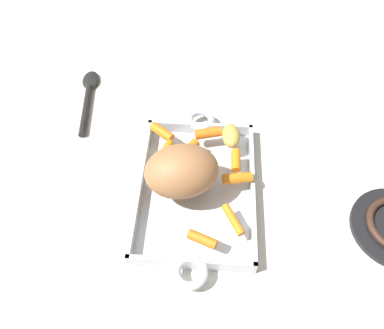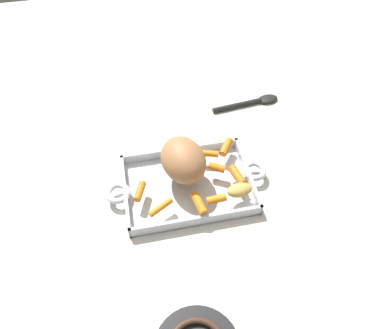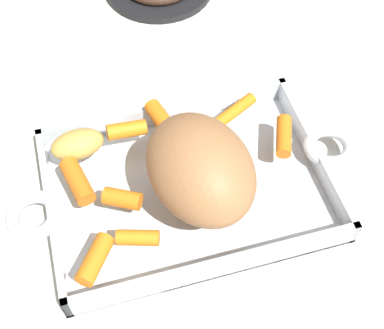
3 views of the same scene
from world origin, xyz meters
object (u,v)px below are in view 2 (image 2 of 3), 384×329
at_px(baby_carrot_southeast, 210,154).
at_px(baby_carrot_center_left, 237,175).
at_px(roasting_dish, 188,185).
at_px(baby_carrot_northwest, 140,191).
at_px(baby_carrot_long, 161,207).
at_px(baby_carrot_northeast, 199,203).
at_px(potato_whole, 240,190).
at_px(baby_carrot_short, 217,167).
at_px(baby_carrot_southwest, 226,147).
at_px(baby_carrot_center_right, 217,199).
at_px(serving_spoon, 251,102).
at_px(pork_roast, 183,160).

relative_size(baby_carrot_southeast, baby_carrot_center_left, 0.80).
xyz_separation_m(roasting_dish, baby_carrot_northwest, (0.12, 0.02, 0.03)).
bearing_deg(baby_carrot_long, baby_carrot_northeast, 175.10).
bearing_deg(potato_whole, baby_carrot_short, -66.95).
bearing_deg(baby_carrot_northwest, baby_carrot_southwest, -158.10).
bearing_deg(baby_carrot_center_right, baby_carrot_southeast, -97.15).
bearing_deg(serving_spoon, baby_carrot_center_right, -125.99).
distance_m(roasting_dish, pork_roast, 0.08).
bearing_deg(baby_carrot_southwest, baby_carrot_northwest, 21.90).
distance_m(baby_carrot_long, baby_carrot_center_left, 0.21).
distance_m(baby_carrot_short, baby_carrot_northeast, 0.12).
distance_m(roasting_dish, potato_whole, 0.14).
relative_size(baby_carrot_short, baby_carrot_long, 0.65).
bearing_deg(baby_carrot_southwest, baby_carrot_short, 57.12).
xyz_separation_m(baby_carrot_southeast, baby_carrot_center_left, (-0.05, 0.09, 0.00)).
xyz_separation_m(roasting_dish, baby_carrot_southeast, (-0.07, -0.07, 0.03)).
relative_size(baby_carrot_northwest, baby_carrot_southwest, 0.99).
xyz_separation_m(baby_carrot_southwest, potato_whole, (0.01, 0.15, 0.01)).
height_order(baby_carrot_southeast, potato_whole, potato_whole).
height_order(roasting_dish, baby_carrot_center_right, baby_carrot_center_right).
distance_m(baby_carrot_long, baby_carrot_southwest, 0.25).
relative_size(baby_carrot_southeast, baby_carrot_center_right, 0.94).
bearing_deg(baby_carrot_northeast, serving_spoon, -124.61).
distance_m(pork_roast, baby_carrot_center_left, 0.14).
bearing_deg(baby_carrot_center_left, baby_carrot_long, 14.79).
height_order(pork_roast, baby_carrot_short, pork_roast).
bearing_deg(baby_carrot_southeast, baby_carrot_northeast, 67.04).
xyz_separation_m(baby_carrot_center_right, baby_carrot_center_left, (-0.07, -0.06, 0.00)).
xyz_separation_m(baby_carrot_northwest, serving_spoon, (-0.38, -0.29, -0.04)).
bearing_deg(serving_spoon, baby_carrot_center_left, -120.72).
bearing_deg(baby_carrot_short, baby_carrot_long, 29.25).
height_order(baby_carrot_short, baby_carrot_southwest, same).
bearing_deg(pork_roast, baby_carrot_northeast, 98.86).
height_order(baby_carrot_southeast, baby_carrot_center_left, baby_carrot_center_left).
bearing_deg(baby_carrot_center_left, baby_carrot_short, -39.11).
bearing_deg(roasting_dish, serving_spoon, -132.85).
height_order(roasting_dish, serving_spoon, roasting_dish).
xyz_separation_m(pork_roast, baby_carrot_center_left, (-0.13, 0.05, -0.04)).
height_order(baby_carrot_northwest, baby_carrot_long, baby_carrot_northwest).
distance_m(baby_carrot_short, baby_carrot_center_left, 0.06).
distance_m(pork_roast, potato_whole, 0.16).
distance_m(roasting_dish, baby_carrot_short, 0.09).
height_order(baby_carrot_short, baby_carrot_northeast, baby_carrot_northeast).
relative_size(baby_carrot_center_left, serving_spoon, 0.25).
relative_size(roasting_dish, potato_whole, 6.72).
bearing_deg(baby_carrot_northwest, baby_carrot_center_right, 161.39).
bearing_deg(baby_carrot_center_right, baby_carrot_short, -104.48).
distance_m(baby_carrot_long, serving_spoon, 0.48).
distance_m(baby_carrot_short, baby_carrot_southwest, 0.08).
bearing_deg(serving_spoon, baby_carrot_short, -130.62).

